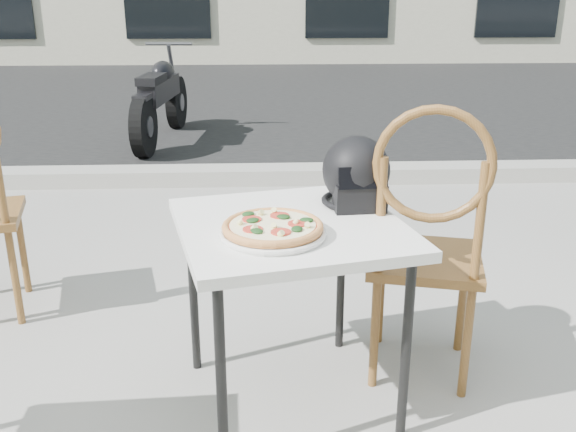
{
  "coord_description": "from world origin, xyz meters",
  "views": [
    {
      "loc": [
        -0.02,
        -1.78,
        1.43
      ],
      "look_at": [
        0.07,
        0.14,
        0.74
      ],
      "focal_mm": 40.0,
      "sensor_mm": 36.0,
      "label": 1
    }
  ],
  "objects_px": {
    "plate": "(273,234)",
    "helmet": "(356,175)",
    "pizza": "(273,226)",
    "cafe_table_main": "(290,240)",
    "motorcycle": "(161,100)",
    "cafe_chair_main": "(428,233)"
  },
  "relations": [
    {
      "from": "cafe_table_main",
      "to": "plate",
      "type": "bearing_deg",
      "value": -116.23
    },
    {
      "from": "cafe_table_main",
      "to": "helmet",
      "type": "relative_size",
      "value": 3.25
    },
    {
      "from": "helmet",
      "to": "motorcycle",
      "type": "xyz_separation_m",
      "value": [
        -1.28,
        4.08,
        -0.4
      ]
    },
    {
      "from": "pizza",
      "to": "helmet",
      "type": "bearing_deg",
      "value": 44.77
    },
    {
      "from": "pizza",
      "to": "motorcycle",
      "type": "bearing_deg",
      "value": 102.62
    },
    {
      "from": "helmet",
      "to": "plate",
      "type": "bearing_deg",
      "value": -139.22
    },
    {
      "from": "helmet",
      "to": "motorcycle",
      "type": "bearing_deg",
      "value": 103.49
    },
    {
      "from": "plate",
      "to": "helmet",
      "type": "xyz_separation_m",
      "value": [
        0.3,
        0.3,
        0.1
      ]
    },
    {
      "from": "cafe_table_main",
      "to": "plate",
      "type": "xyz_separation_m",
      "value": [
        -0.06,
        -0.13,
        0.07
      ]
    },
    {
      "from": "cafe_table_main",
      "to": "cafe_chair_main",
      "type": "height_order",
      "value": "cafe_chair_main"
    },
    {
      "from": "plate",
      "to": "helmet",
      "type": "relative_size",
      "value": 1.46
    },
    {
      "from": "plate",
      "to": "cafe_table_main",
      "type": "bearing_deg",
      "value": 63.77
    },
    {
      "from": "plate",
      "to": "cafe_chair_main",
      "type": "relative_size",
      "value": 0.37
    },
    {
      "from": "plate",
      "to": "pizza",
      "type": "xyz_separation_m",
      "value": [
        0.0,
        0.0,
        0.02
      ]
    },
    {
      "from": "cafe_chair_main",
      "to": "pizza",
      "type": "bearing_deg",
      "value": 37.52
    },
    {
      "from": "cafe_table_main",
      "to": "plate",
      "type": "height_order",
      "value": "plate"
    },
    {
      "from": "cafe_table_main",
      "to": "pizza",
      "type": "xyz_separation_m",
      "value": [
        -0.06,
        -0.13,
        0.1
      ]
    },
    {
      "from": "cafe_table_main",
      "to": "motorcycle",
      "type": "bearing_deg",
      "value": 103.77
    },
    {
      "from": "pizza",
      "to": "helmet",
      "type": "height_order",
      "value": "helmet"
    },
    {
      "from": "helmet",
      "to": "cafe_chair_main",
      "type": "bearing_deg",
      "value": -17.28
    },
    {
      "from": "cafe_table_main",
      "to": "helmet",
      "type": "distance_m",
      "value": 0.35
    },
    {
      "from": "helmet",
      "to": "cafe_chair_main",
      "type": "relative_size",
      "value": 0.25
    }
  ]
}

